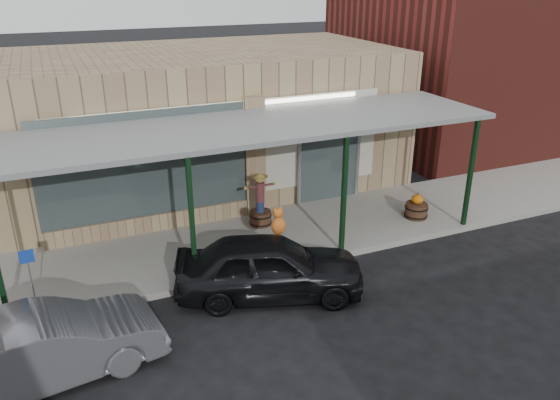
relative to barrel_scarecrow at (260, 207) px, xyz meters
name	(u,v)px	position (x,y,z in m)	size (l,w,h in m)	color
ground	(314,321)	(-0.54, -4.27, -0.65)	(120.00, 120.00, 0.00)	black
sidewalk	(250,241)	(-0.54, -0.67, -0.57)	(40.00, 3.20, 0.15)	gray
storefront	(198,121)	(-0.54, 3.90, 1.44)	(12.00, 6.25, 4.20)	#A08862
awning	(248,129)	(-0.54, -0.70, 2.36)	(12.00, 3.00, 3.04)	gray
block_buildings_near	(246,57)	(1.47, 4.93, 3.12)	(61.00, 8.00, 8.00)	maroon
barrel_scarecrow	(260,207)	(0.00, 0.00, 0.00)	(0.88, 0.73, 1.48)	#523121
barrel_pumpkin	(416,209)	(4.07, -1.25, -0.25)	(0.73, 0.73, 0.72)	#523121
handicap_sign	(30,272)	(-5.54, -1.87, 0.34)	(0.27, 0.04, 1.31)	gray
parked_sedan	(270,266)	(-0.96, -3.00, 0.03)	(4.24, 2.75, 1.62)	black
car_grey	(46,347)	(-5.36, -3.95, -0.02)	(1.34, 3.85, 1.27)	#595A60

